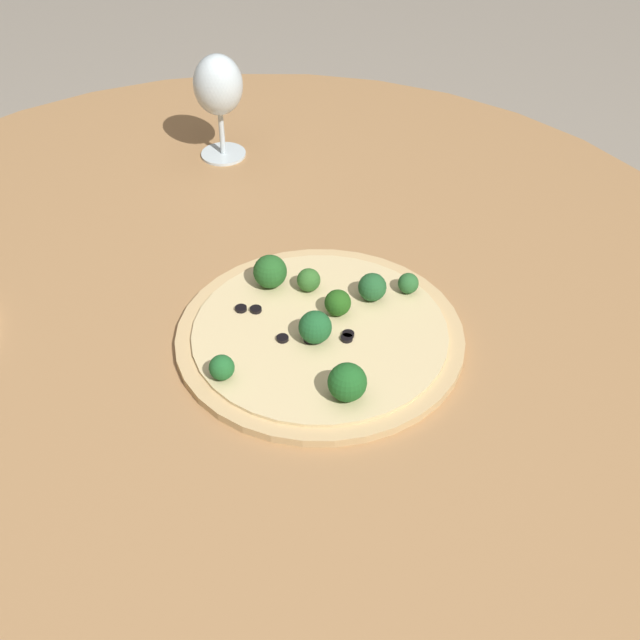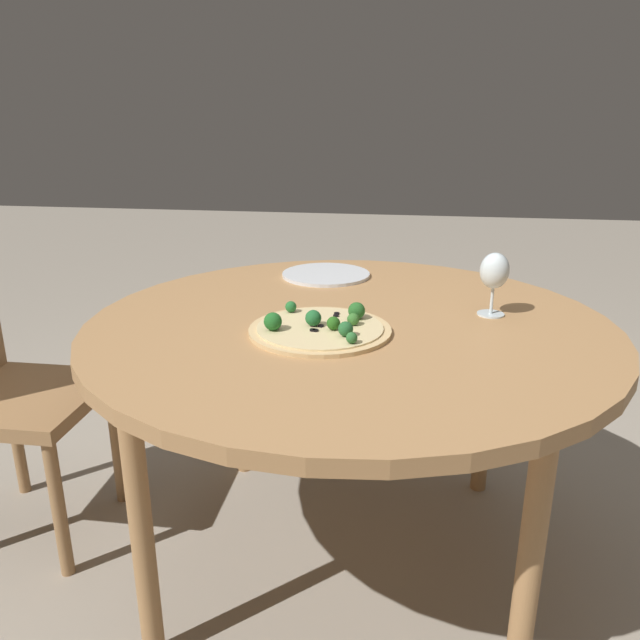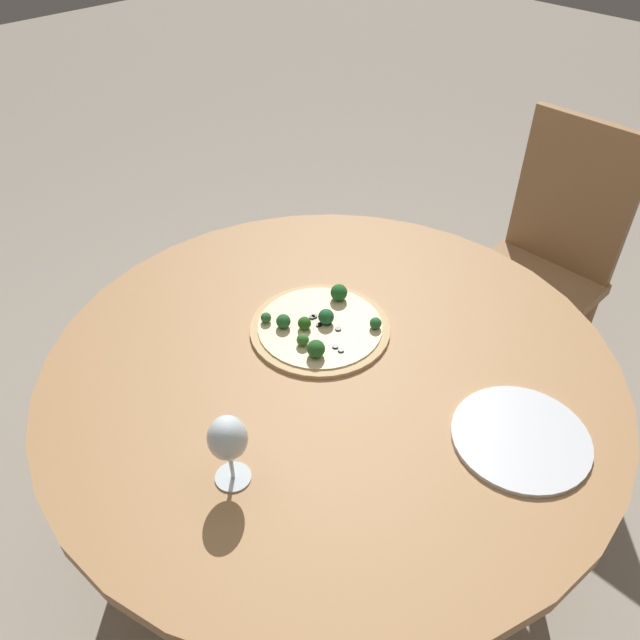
% 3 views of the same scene
% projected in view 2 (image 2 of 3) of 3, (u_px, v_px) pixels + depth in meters
% --- Properties ---
extents(ground_plane, '(12.00, 12.00, 0.00)m').
position_uv_depth(ground_plane, '(346.00, 556.00, 1.76)').
color(ground_plane, gray).
extents(dining_table, '(1.29, 1.29, 0.70)m').
position_uv_depth(dining_table, '(349.00, 341.00, 1.55)').
color(dining_table, '#A87A4C').
rests_on(dining_table, ground_plane).
extents(pizza, '(0.33, 0.33, 0.06)m').
position_uv_depth(pizza, '(320.00, 328.00, 1.44)').
color(pizza, tan).
rests_on(pizza, dining_table).
extents(wine_glass, '(0.07, 0.07, 0.16)m').
position_uv_depth(wine_glass, '(494.00, 273.00, 1.53)').
color(wine_glass, silver).
rests_on(wine_glass, dining_table).
extents(plate_near, '(0.27, 0.27, 0.01)m').
position_uv_depth(plate_near, '(326.00, 274.00, 1.93)').
color(plate_near, silver).
rests_on(plate_near, dining_table).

